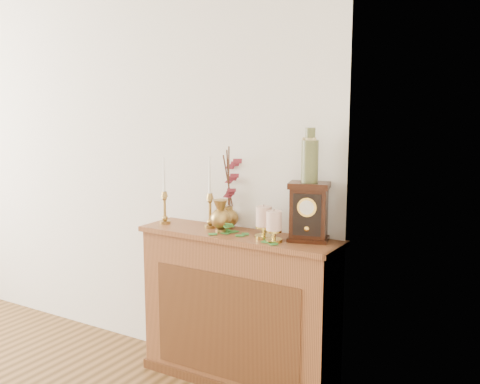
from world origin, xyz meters
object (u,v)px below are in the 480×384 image
Objects in this scene: bud_vase at (220,216)px; mantel_clock at (309,212)px; ceramic_vase at (310,158)px; candlestick_center at (210,205)px; candlestick_left at (165,202)px; ginger_jar at (231,191)px.

bud_vase is 0.60× the size of mantel_clock.
bud_vase is 0.64m from ceramic_vase.
candlestick_center reaches higher than bud_vase.
mantel_clock is (0.95, 0.07, 0.02)m from candlestick_left.
ceramic_vase is (0.54, -0.06, 0.23)m from ginger_jar.
ginger_jar reaches higher than mantel_clock.
mantel_clock is at bearing -74.36° from ceramic_vase.
ceramic_vase is (-0.00, 0.00, 0.30)m from mantel_clock.
candlestick_center is 0.72m from ceramic_vase.
ginger_jar reaches higher than candlestick_left.
ceramic_vase is at bearing 9.91° from bud_vase.
candlestick_left is 0.83× the size of ginger_jar.
ceramic_vase is (0.64, 0.02, 0.32)m from candlestick_center.
bud_vase is 0.53m from mantel_clock.
candlestick_left is 0.96× the size of candlestick_center.
bud_vase is at bearing -30.03° from candlestick_center.
ginger_jar is 1.54× the size of mantel_clock.
ceramic_vase is at bearing 90.00° from mantel_clock.
mantel_clock is (0.64, 0.02, 0.02)m from candlestick_center.
mantel_clock is at bearing 9.59° from bud_vase.
candlestick_left is at bearing -175.70° from ceramic_vase.
candlestick_center is 2.24× the size of bud_vase.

